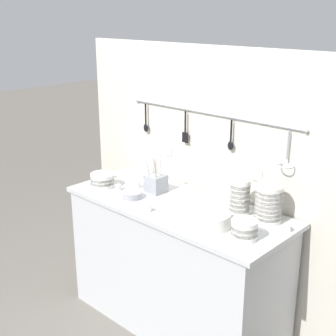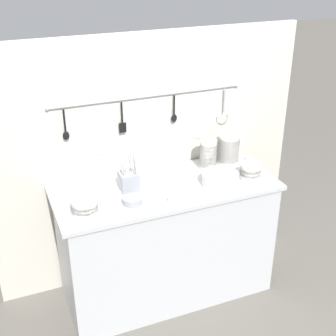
{
  "view_description": "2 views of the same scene",
  "coord_description": "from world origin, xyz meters",
  "px_view_note": "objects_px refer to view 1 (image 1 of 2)",
  "views": [
    {
      "loc": [
        1.85,
        -2.06,
        2.07
      ],
      "look_at": [
        -0.06,
        -0.02,
        1.13
      ],
      "focal_mm": 50.0,
      "sensor_mm": 36.0,
      "label": 1
    },
    {
      "loc": [
        -1.04,
        -2.58,
        2.42
      ],
      "look_at": [
        0.02,
        0.0,
        1.03
      ],
      "focal_mm": 50.0,
      "sensor_mm": 36.0,
      "label": 2
    }
  ],
  "objects_px": {
    "bowl_stack_wide_centre": "(240,197)",
    "plate_stack": "(209,219)",
    "cup_front_left": "(288,228)",
    "bowl_stack_nested_right": "(102,180)",
    "cup_mid_row": "(149,208)",
    "cup_back_right": "(111,176)",
    "cup_edge_far": "(118,187)",
    "cutlery_caddy": "(156,183)",
    "bowl_stack_back_corner": "(268,204)",
    "bowl_stack_short_front": "(244,230)",
    "steel_mixing_bowl": "(132,195)",
    "cup_beside_plates": "(138,185)"
  },
  "relations": [
    {
      "from": "bowl_stack_short_front",
      "to": "cup_back_right",
      "type": "xyz_separation_m",
      "value": [
        -1.27,
        0.14,
        -0.04
      ]
    },
    {
      "from": "bowl_stack_wide_centre",
      "to": "cup_edge_far",
      "type": "height_order",
      "value": "bowl_stack_wide_centre"
    },
    {
      "from": "bowl_stack_back_corner",
      "to": "bowl_stack_short_front",
      "type": "relative_size",
      "value": 1.57
    },
    {
      "from": "bowl_stack_short_front",
      "to": "cup_mid_row",
      "type": "height_order",
      "value": "bowl_stack_short_front"
    },
    {
      "from": "cup_edge_far",
      "to": "plate_stack",
      "type": "bearing_deg",
      "value": -1.15
    },
    {
      "from": "bowl_stack_nested_right",
      "to": "cup_front_left",
      "type": "xyz_separation_m",
      "value": [
        1.31,
        0.26,
        -0.03
      ]
    },
    {
      "from": "cutlery_caddy",
      "to": "bowl_stack_back_corner",
      "type": "bearing_deg",
      "value": 7.83
    },
    {
      "from": "steel_mixing_bowl",
      "to": "cup_beside_plates",
      "type": "distance_m",
      "value": 0.19
    },
    {
      "from": "bowl_stack_wide_centre",
      "to": "plate_stack",
      "type": "bearing_deg",
      "value": -97.21
    },
    {
      "from": "cup_back_right",
      "to": "cup_mid_row",
      "type": "height_order",
      "value": "same"
    },
    {
      "from": "bowl_stack_nested_right",
      "to": "cup_edge_far",
      "type": "distance_m",
      "value": 0.14
    },
    {
      "from": "bowl_stack_wide_centre",
      "to": "cutlery_caddy",
      "type": "distance_m",
      "value": 0.64
    },
    {
      "from": "steel_mixing_bowl",
      "to": "cup_beside_plates",
      "type": "bearing_deg",
      "value": 126.69
    },
    {
      "from": "steel_mixing_bowl",
      "to": "bowl_stack_back_corner",
      "type": "bearing_deg",
      "value": 19.21
    },
    {
      "from": "steel_mixing_bowl",
      "to": "cup_mid_row",
      "type": "relative_size",
      "value": 3.13
    },
    {
      "from": "cup_back_right",
      "to": "bowl_stack_short_front",
      "type": "bearing_deg",
      "value": -6.2
    },
    {
      "from": "plate_stack",
      "to": "cup_front_left",
      "type": "bearing_deg",
      "value": 33.85
    },
    {
      "from": "bowl_stack_back_corner",
      "to": "cutlery_caddy",
      "type": "height_order",
      "value": "cutlery_caddy"
    },
    {
      "from": "bowl_stack_short_front",
      "to": "bowl_stack_wide_centre",
      "type": "bearing_deg",
      "value": 129.69
    },
    {
      "from": "bowl_stack_short_front",
      "to": "cup_back_right",
      "type": "distance_m",
      "value": 1.28
    },
    {
      "from": "bowl_stack_back_corner",
      "to": "plate_stack",
      "type": "relative_size",
      "value": 0.91
    },
    {
      "from": "bowl_stack_back_corner",
      "to": "steel_mixing_bowl",
      "type": "bearing_deg",
      "value": -160.79
    },
    {
      "from": "cup_front_left",
      "to": "bowl_stack_short_front",
      "type": "bearing_deg",
      "value": -118.13
    },
    {
      "from": "cup_back_right",
      "to": "cup_edge_far",
      "type": "xyz_separation_m",
      "value": [
        0.22,
        -0.13,
        0.0
      ]
    },
    {
      "from": "bowl_stack_nested_right",
      "to": "bowl_stack_wide_centre",
      "type": "height_order",
      "value": "bowl_stack_wide_centre"
    },
    {
      "from": "bowl_stack_nested_right",
      "to": "cup_mid_row",
      "type": "relative_size",
      "value": 4.08
    },
    {
      "from": "cutlery_caddy",
      "to": "cup_mid_row",
      "type": "height_order",
      "value": "cutlery_caddy"
    },
    {
      "from": "steel_mixing_bowl",
      "to": "cup_back_right",
      "type": "bearing_deg",
      "value": 158.79
    },
    {
      "from": "bowl_stack_nested_right",
      "to": "bowl_stack_back_corner",
      "type": "relative_size",
      "value": 0.73
    },
    {
      "from": "bowl_stack_back_corner",
      "to": "cup_beside_plates",
      "type": "distance_m",
      "value": 0.98
    },
    {
      "from": "cup_back_right",
      "to": "plate_stack",
      "type": "bearing_deg",
      "value": -7.9
    },
    {
      "from": "bowl_stack_back_corner",
      "to": "cup_mid_row",
      "type": "relative_size",
      "value": 5.6
    },
    {
      "from": "plate_stack",
      "to": "cup_back_right",
      "type": "height_order",
      "value": "plate_stack"
    },
    {
      "from": "cutlery_caddy",
      "to": "cup_edge_far",
      "type": "distance_m",
      "value": 0.27
    },
    {
      "from": "bowl_stack_wide_centre",
      "to": "cup_front_left",
      "type": "distance_m",
      "value": 0.35
    },
    {
      "from": "cutlery_caddy",
      "to": "cup_front_left",
      "type": "xyz_separation_m",
      "value": [
        0.96,
        0.08,
        -0.04
      ]
    },
    {
      "from": "bowl_stack_short_front",
      "to": "cup_edge_far",
      "type": "relative_size",
      "value": 3.56
    },
    {
      "from": "bowl_stack_back_corner",
      "to": "cup_mid_row",
      "type": "bearing_deg",
      "value": -148.63
    },
    {
      "from": "bowl_stack_short_front",
      "to": "cup_mid_row",
      "type": "relative_size",
      "value": 3.56
    },
    {
      "from": "bowl_stack_nested_right",
      "to": "cup_mid_row",
      "type": "xyz_separation_m",
      "value": [
        0.54,
        -0.08,
        -0.03
      ]
    },
    {
      "from": "cup_back_right",
      "to": "cup_edge_far",
      "type": "height_order",
      "value": "same"
    },
    {
      "from": "bowl_stack_short_front",
      "to": "cup_edge_far",
      "type": "xyz_separation_m",
      "value": [
        -1.05,
        0.01,
        -0.04
      ]
    },
    {
      "from": "bowl_stack_back_corner",
      "to": "bowl_stack_wide_centre",
      "type": "bearing_deg",
      "value": -171.08
    },
    {
      "from": "bowl_stack_nested_right",
      "to": "cup_mid_row",
      "type": "height_order",
      "value": "bowl_stack_nested_right"
    },
    {
      "from": "bowl_stack_short_front",
      "to": "cup_back_right",
      "type": "height_order",
      "value": "bowl_stack_short_front"
    },
    {
      "from": "steel_mixing_bowl",
      "to": "cutlery_caddy",
      "type": "bearing_deg",
      "value": 78.8
    },
    {
      "from": "bowl_stack_wide_centre",
      "to": "steel_mixing_bowl",
      "type": "height_order",
      "value": "bowl_stack_wide_centre"
    },
    {
      "from": "bowl_stack_back_corner",
      "to": "cup_back_right",
      "type": "relative_size",
      "value": 5.6
    },
    {
      "from": "bowl_stack_short_front",
      "to": "cup_front_left",
      "type": "distance_m",
      "value": 0.28
    },
    {
      "from": "steel_mixing_bowl",
      "to": "cup_beside_plates",
      "type": "xyz_separation_m",
      "value": [
        -0.12,
        0.16,
        -0.0
      ]
    }
  ]
}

